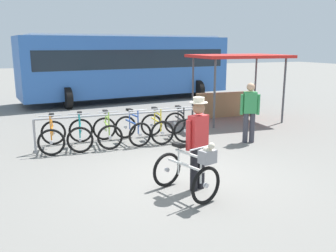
{
  "coord_description": "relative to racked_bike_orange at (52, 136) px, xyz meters",
  "views": [
    {
      "loc": [
        -3.06,
        -6.28,
        2.62
      ],
      "look_at": [
        -0.18,
        0.4,
        1.0
      ],
      "focal_mm": 38.86,
      "sensor_mm": 36.0,
      "label": 1
    }
  ],
  "objects": [
    {
      "name": "ground_plane",
      "position": [
        2.22,
        -3.11,
        -0.37
      ],
      "size": [
        80.0,
        80.0,
        0.0
      ],
      "primitive_type": "plane",
      "color": "slate"
    },
    {
      "name": "bike_rack_rail",
      "position": [
        1.84,
        -0.27,
        0.33
      ],
      "size": [
        4.6,
        0.29,
        0.88
      ],
      "color": "#99999E",
      "rests_on": "ground"
    },
    {
      "name": "racked_bike_orange",
      "position": [
        0.0,
        0.0,
        0.0
      ],
      "size": [
        0.82,
        1.19,
        0.97
      ],
      "color": "black",
      "rests_on": "ground"
    },
    {
      "name": "racked_bike_teal",
      "position": [
        0.7,
        -0.04,
        -0.0
      ],
      "size": [
        0.86,
        1.22,
        0.98
      ],
      "color": "black",
      "rests_on": "ground"
    },
    {
      "name": "racked_bike_lime",
      "position": [
        1.4,
        -0.07,
        -0.0
      ],
      "size": [
        0.76,
        1.17,
        0.98
      ],
      "color": "black",
      "rests_on": "ground"
    },
    {
      "name": "racked_bike_blue",
      "position": [
        2.1,
        -0.11,
        -0.0
      ],
      "size": [
        0.76,
        1.16,
        0.97
      ],
      "color": "black",
      "rests_on": "ground"
    },
    {
      "name": "racked_bike_yellow",
      "position": [
        2.8,
        -0.14,
        -0.0
      ],
      "size": [
        0.74,
        1.15,
        0.97
      ],
      "color": "black",
      "rests_on": "ground"
    },
    {
      "name": "racked_bike_black",
      "position": [
        3.5,
        -0.18,
        -0.0
      ],
      "size": [
        0.82,
        1.2,
        0.98
      ],
      "color": "black",
      "rests_on": "ground"
    },
    {
      "name": "featured_bicycle",
      "position": [
        1.89,
        -4.03,
        0.12
      ],
      "size": [
        0.94,
        1.25,
        1.09
      ],
      "color": "black",
      "rests_on": "ground"
    },
    {
      "name": "person_with_featured_bike",
      "position": [
        2.18,
        -3.76,
        0.58
      ],
      "size": [
        0.51,
        0.32,
        1.72
      ],
      "color": "black",
      "rests_on": "ground"
    },
    {
      "name": "pedestrian_with_backpack",
      "position": [
        5.04,
        -1.34,
        0.57
      ],
      "size": [
        0.49,
        0.42,
        1.64
      ],
      "color": "#383842",
      "rests_on": "ground"
    },
    {
      "name": "bus_distant",
      "position": [
        4.39,
        7.69,
        1.37
      ],
      "size": [
        10.19,
        4.01,
        3.08
      ],
      "color": "#3366B7",
      "rests_on": "ground"
    },
    {
      "name": "market_stall",
      "position": [
        6.45,
        1.7,
        1.03
      ],
      "size": [
        3.28,
        2.55,
        2.3
      ],
      "color": "#4C4C51",
      "rests_on": "ground"
    }
  ]
}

